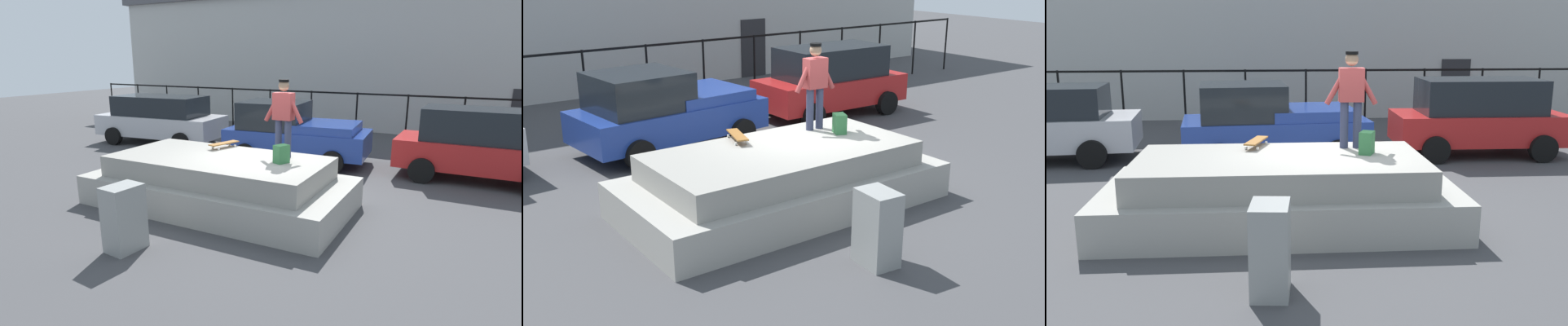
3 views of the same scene
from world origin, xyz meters
TOP-DOWN VIEW (x-y plane):
  - ground_plane at (0.00, 0.00)m, footprint 60.00×60.00m
  - concrete_ledge at (-0.94, -0.45)m, footprint 5.50×2.74m
  - skateboarder at (0.27, 0.17)m, footprint 0.89×0.25m
  - skateboard at (-1.32, 0.36)m, footprint 0.41×0.80m
  - backpack at (0.46, -0.32)m, footprint 0.30×0.34m
  - car_silver_hatchback_near at (-6.50, 4.18)m, footprint 4.76×2.43m
  - car_blue_pickup_mid at (-1.07, 3.85)m, footprint 4.34×2.43m
  - car_red_hatchback_far at (3.98, 4.13)m, footprint 4.08×2.04m
  - utility_box at (-1.12, -2.99)m, footprint 0.49×0.64m
  - fence_row at (0.00, 7.03)m, footprint 24.06×0.06m
  - warehouse_building at (0.00, 13.86)m, footprint 27.41×7.98m

SIDE VIEW (x-z plane):
  - ground_plane at x=0.00m, z-range 0.00..0.00m
  - concrete_ledge at x=-0.94m, z-range -0.05..1.01m
  - utility_box at x=-1.12m, z-range 0.00..1.10m
  - car_blue_pickup_mid at x=-1.07m, z-range 0.00..1.80m
  - car_silver_hatchback_near at x=-6.50m, z-range 0.05..1.80m
  - car_red_hatchback_far at x=3.98m, z-range 0.04..1.89m
  - skateboard at x=-1.32m, z-range 1.10..1.22m
  - backpack at x=0.46m, z-range 1.06..1.42m
  - fence_row at x=0.00m, z-range 0.33..2.23m
  - skateboarder at x=0.27m, z-range 1.18..2.78m
  - warehouse_building at x=0.00m, z-range 0.01..6.11m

